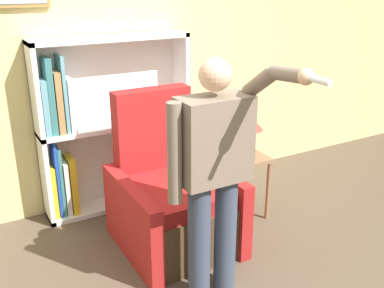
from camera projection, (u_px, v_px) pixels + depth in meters
name	position (u px, v px, depth m)	size (l,w,h in m)	color
wall_back	(101.00, 55.00, 3.98)	(8.00, 0.11, 2.80)	#DBCC84
bookcase	(98.00, 128.00, 4.02)	(1.38, 0.28, 1.59)	white
armchair	(171.00, 201.00, 3.61)	(0.84, 0.95, 1.22)	#4C3823
person_standing	(214.00, 168.00, 2.81)	(0.61, 0.78, 1.62)	#384256
side_table	(244.00, 169.00, 3.97)	(0.38, 0.38, 0.58)	#846647
table_lamp	(246.00, 122.00, 3.82)	(0.29, 0.29, 0.41)	gold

